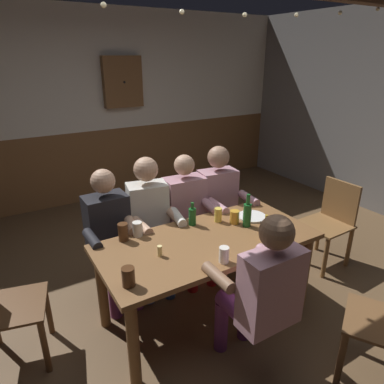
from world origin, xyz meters
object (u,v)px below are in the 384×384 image
(person_2, at_px, (188,213))
(wall_dart_cabinet, at_px, (123,82))
(pint_glass_1, at_px, (224,255))
(pint_glass_5, at_px, (123,232))
(plate_0, at_px, (252,216))
(pint_glass_0, at_px, (137,229))
(pint_glass_4, at_px, (235,217))
(person_4, at_px, (262,289))
(chair_empty_near_left, at_px, (330,221))
(table_candle, at_px, (160,251))
(person_1, at_px, (150,219))
(person_3, at_px, (221,202))
(bottle_1, at_px, (247,214))
(person_0, at_px, (111,232))
(pint_glass_3, at_px, (128,277))
(bottle_2, at_px, (265,230))
(bottle_0, at_px, (192,216))
(pint_glass_2, at_px, (218,215))
(dining_table, at_px, (208,251))

(person_2, relative_size, wall_dart_cabinet, 1.73)
(pint_glass_1, relative_size, pint_glass_5, 0.82)
(plate_0, relative_size, wall_dart_cabinet, 0.36)
(pint_glass_0, relative_size, wall_dart_cabinet, 0.17)
(pint_glass_4, bearing_deg, person_4, -114.80)
(chair_empty_near_left, relative_size, table_candle, 11.00)
(person_1, height_order, plate_0, person_1)
(person_3, bearing_deg, pint_glass_5, 22.37)
(bottle_1, xyz_separation_m, pint_glass_0, (-0.85, 0.31, -0.05))
(pint_glass_0, bearing_deg, person_3, 16.43)
(person_0, relative_size, pint_glass_0, 10.11)
(pint_glass_3, bearing_deg, bottle_1, 12.44)
(person_4, bearing_deg, bottle_2, 47.17)
(bottle_0, distance_m, pint_glass_3, 0.92)
(plate_0, height_order, bottle_1, bottle_1)
(plate_0, xyz_separation_m, pint_glass_5, (-1.12, 0.19, 0.06))
(person_2, distance_m, pint_glass_5, 0.83)
(pint_glass_3, bearing_deg, pint_glass_2, 24.34)
(person_0, xyz_separation_m, pint_glass_2, (0.82, -0.42, 0.13))
(table_candle, bearing_deg, person_0, 102.92)
(bottle_1, xyz_separation_m, pint_glass_4, (-0.06, 0.10, -0.05))
(person_0, height_order, chair_empty_near_left, person_0)
(bottle_1, height_order, bottle_2, bottle_1)
(person_4, bearing_deg, person_1, 99.38)
(pint_glass_2, bearing_deg, plate_0, -15.93)
(bottle_0, relative_size, bottle_1, 0.71)
(chair_empty_near_left, relative_size, pint_glass_2, 7.15)
(person_0, height_order, pint_glass_4, person_0)
(chair_empty_near_left, bearing_deg, pint_glass_4, 84.91)
(dining_table, distance_m, person_2, 0.66)
(person_0, relative_size, bottle_2, 5.70)
(person_2, height_order, chair_empty_near_left, person_2)
(pint_glass_2, bearing_deg, pint_glass_1, -121.21)
(person_3, bearing_deg, person_0, 7.08)
(plate_0, bearing_deg, bottle_2, -115.92)
(table_candle, bearing_deg, person_1, 71.57)
(chair_empty_near_left, bearing_deg, bottle_2, 101.52)
(plate_0, xyz_separation_m, bottle_1, (-0.15, -0.11, 0.10))
(person_2, distance_m, table_candle, 0.90)
(pint_glass_5, height_order, wall_dart_cabinet, wall_dart_cabinet)
(dining_table, relative_size, pint_glass_0, 14.42)
(chair_empty_near_left, relative_size, bottle_0, 4.36)
(person_1, xyz_separation_m, pint_glass_5, (-0.36, -0.31, 0.11))
(person_1, distance_m, pint_glass_0, 0.40)
(person_0, bearing_deg, table_candle, 101.41)
(person_0, bearing_deg, bottle_1, 146.43)
(table_candle, bearing_deg, pint_glass_5, 112.40)
(person_1, height_order, pint_glass_0, person_1)
(chair_empty_near_left, distance_m, pint_glass_0, 2.04)
(person_0, distance_m, person_4, 1.39)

